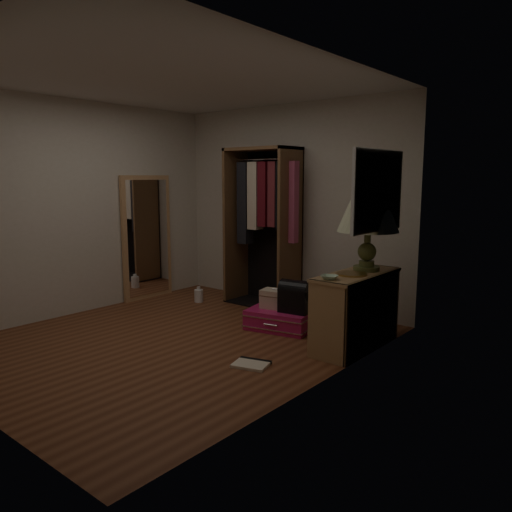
# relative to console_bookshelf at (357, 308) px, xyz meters

# --- Properties ---
(ground) EXTENTS (4.00, 4.00, 0.00)m
(ground) POSITION_rel_console_bookshelf_xyz_m (-1.53, -1.04, -0.39)
(ground) COLOR brown
(ground) RESTS_ON ground
(room_walls) EXTENTS (3.52, 4.02, 2.60)m
(room_walls) POSITION_rel_console_bookshelf_xyz_m (-1.46, -0.99, 1.11)
(room_walls) COLOR beige
(room_walls) RESTS_ON ground
(console_bookshelf) EXTENTS (0.42, 1.12, 0.75)m
(console_bookshelf) POSITION_rel_console_bookshelf_xyz_m (0.00, 0.00, 0.00)
(console_bookshelf) COLOR #A0784D
(console_bookshelf) RESTS_ON ground
(open_wardrobe) EXTENTS (1.03, 0.50, 2.05)m
(open_wardrobe) POSITION_rel_console_bookshelf_xyz_m (-1.76, 0.73, 0.83)
(open_wardrobe) COLOR brown
(open_wardrobe) RESTS_ON ground
(floor_mirror) EXTENTS (0.06, 0.80, 1.70)m
(floor_mirror) POSITION_rel_console_bookshelf_xyz_m (-3.24, -0.04, 0.46)
(floor_mirror) COLOR tan
(floor_mirror) RESTS_ON ground
(pink_suitcase) EXTENTS (0.81, 0.66, 0.22)m
(pink_suitcase) POSITION_rel_console_bookshelf_xyz_m (-0.93, -0.02, -0.28)
(pink_suitcase) COLOR #C01759
(pink_suitcase) RESTS_ON ground
(train_case) EXTENTS (0.35, 0.27, 0.22)m
(train_case) POSITION_rel_console_bookshelf_xyz_m (-1.02, -0.01, -0.06)
(train_case) COLOR #C0AC92
(train_case) RESTS_ON pink_suitcase
(black_bag) EXTENTS (0.36, 0.26, 0.36)m
(black_bag) POSITION_rel_console_bookshelf_xyz_m (-0.75, -0.01, 0.01)
(black_bag) COLOR black
(black_bag) RESTS_ON pink_suitcase
(table_lamp) EXTENTS (0.76, 0.76, 0.76)m
(table_lamp) POSITION_rel_console_bookshelf_xyz_m (0.01, 0.16, 0.92)
(table_lamp) COLOR #474F26
(table_lamp) RESTS_ON console_bookshelf
(brass_tray) EXTENTS (0.29, 0.29, 0.02)m
(brass_tray) POSITION_rel_console_bookshelf_xyz_m (0.01, -0.14, 0.37)
(brass_tray) COLOR olive
(brass_tray) RESTS_ON console_bookshelf
(ceramic_bowl) EXTENTS (0.19, 0.19, 0.04)m
(ceramic_bowl) POSITION_rel_console_bookshelf_xyz_m (-0.04, -0.47, 0.38)
(ceramic_bowl) COLOR #AFD2B2
(ceramic_bowl) RESTS_ON console_bookshelf
(white_jug) EXTENTS (0.14, 0.14, 0.21)m
(white_jug) POSITION_rel_console_bookshelf_xyz_m (-2.51, 0.23, -0.30)
(white_jug) COLOR silver
(white_jug) RESTS_ON ground
(floor_book) EXTENTS (0.36, 0.32, 0.03)m
(floor_book) POSITION_rel_console_bookshelf_xyz_m (-0.47, -1.07, -0.38)
(floor_book) COLOR beige
(floor_book) RESTS_ON ground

